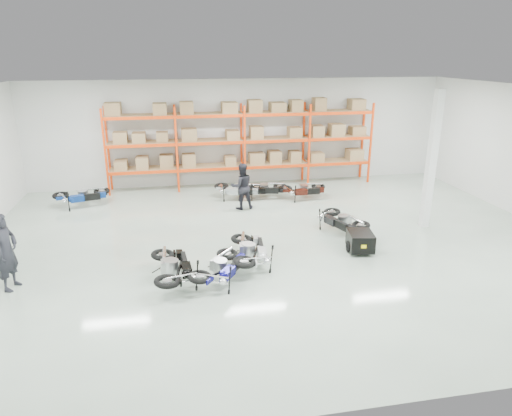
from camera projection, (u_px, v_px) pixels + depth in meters
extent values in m
plane|color=#B0C5B1|center=(276.00, 243.00, 14.00)|extent=(18.00, 18.00, 0.00)
plane|color=white|center=(279.00, 92.00, 12.55)|extent=(18.00, 18.00, 0.00)
plane|color=silver|center=(241.00, 132.00, 19.79)|extent=(18.00, 0.00, 18.00)
plane|color=silver|center=(384.00, 286.00, 6.76)|extent=(18.00, 0.00, 18.00)
cube|color=#FF420D|center=(105.00, 153.00, 18.05)|extent=(0.08, 0.08, 3.50)
cube|color=#FF420D|center=(108.00, 149.00, 18.89)|extent=(0.08, 0.08, 3.50)
cube|color=#FF420D|center=(177.00, 151.00, 18.53)|extent=(0.08, 0.08, 3.50)
cube|color=#FF420D|center=(176.00, 146.00, 19.37)|extent=(0.08, 0.08, 3.50)
cube|color=#FF420D|center=(245.00, 148.00, 19.02)|extent=(0.08, 0.08, 3.50)
cube|color=#FF420D|center=(241.00, 144.00, 19.86)|extent=(0.08, 0.08, 3.50)
cube|color=#FF420D|center=(309.00, 146.00, 19.50)|extent=(0.08, 0.08, 3.50)
cube|color=#FF420D|center=(303.00, 142.00, 20.34)|extent=(0.08, 0.08, 3.50)
cube|color=#FF420D|center=(371.00, 144.00, 19.99)|extent=(0.08, 0.08, 3.50)
cube|color=#FF420D|center=(362.00, 140.00, 20.82)|extent=(0.08, 0.08, 3.50)
cube|color=#FF420D|center=(143.00, 173.00, 18.57)|extent=(2.70, 0.08, 0.12)
cube|color=#FF420D|center=(144.00, 167.00, 19.40)|extent=(2.70, 0.08, 0.12)
cube|color=#97754E|center=(144.00, 168.00, 18.96)|extent=(2.68, 0.88, 0.02)
cube|color=#97754E|center=(143.00, 163.00, 18.89)|extent=(2.40, 0.70, 0.44)
cube|color=#FF420D|center=(212.00, 170.00, 19.05)|extent=(2.70, 0.08, 0.12)
cube|color=#FF420D|center=(210.00, 165.00, 19.89)|extent=(2.70, 0.08, 0.12)
cube|color=#97754E|center=(211.00, 165.00, 19.45)|extent=(2.68, 0.88, 0.02)
cube|color=#97754E|center=(211.00, 160.00, 19.37)|extent=(2.40, 0.70, 0.44)
cube|color=#FF420D|center=(277.00, 167.00, 19.54)|extent=(2.70, 0.08, 0.12)
cube|color=#FF420D|center=(273.00, 162.00, 20.37)|extent=(2.70, 0.08, 0.12)
cube|color=#97754E|center=(275.00, 163.00, 19.93)|extent=(2.68, 0.88, 0.02)
cube|color=#97754E|center=(275.00, 157.00, 19.86)|extent=(2.40, 0.70, 0.44)
cube|color=#FF420D|center=(339.00, 164.00, 20.02)|extent=(2.70, 0.08, 0.12)
cube|color=#FF420D|center=(332.00, 159.00, 20.86)|extent=(2.70, 0.08, 0.12)
cube|color=#97754E|center=(336.00, 160.00, 20.42)|extent=(2.68, 0.88, 0.02)
cube|color=#97754E|center=(336.00, 155.00, 20.34)|extent=(2.40, 0.70, 0.44)
cube|color=#FF420D|center=(141.00, 146.00, 18.21)|extent=(2.70, 0.08, 0.12)
cube|color=#FF420D|center=(142.00, 142.00, 19.05)|extent=(2.70, 0.08, 0.12)
cube|color=#97754E|center=(141.00, 142.00, 18.61)|extent=(2.68, 0.88, 0.02)
cube|color=#97754E|center=(141.00, 136.00, 18.53)|extent=(2.40, 0.70, 0.44)
cube|color=#FF420D|center=(211.00, 143.00, 18.69)|extent=(2.70, 0.08, 0.12)
cube|color=#FF420D|center=(209.00, 140.00, 19.53)|extent=(2.70, 0.08, 0.12)
cube|color=#97754E|center=(210.00, 140.00, 19.09)|extent=(2.68, 0.88, 0.02)
cube|color=#97754E|center=(210.00, 134.00, 19.02)|extent=(2.40, 0.70, 0.44)
cube|color=#FF420D|center=(277.00, 141.00, 19.18)|extent=(2.70, 0.08, 0.12)
cube|color=#FF420D|center=(273.00, 137.00, 20.02)|extent=(2.70, 0.08, 0.12)
cube|color=#97754E|center=(275.00, 138.00, 19.58)|extent=(2.68, 0.88, 0.02)
cube|color=#97754E|center=(275.00, 132.00, 19.50)|extent=(2.40, 0.70, 0.44)
cube|color=#FF420D|center=(341.00, 139.00, 19.66)|extent=(2.70, 0.08, 0.12)
cube|color=#FF420D|center=(334.00, 135.00, 20.50)|extent=(2.70, 0.08, 0.12)
cube|color=#97754E|center=(337.00, 136.00, 20.06)|extent=(2.68, 0.88, 0.02)
cube|color=#97754E|center=(337.00, 130.00, 19.99)|extent=(2.40, 0.70, 0.44)
cube|color=#FF420D|center=(139.00, 118.00, 17.85)|extent=(2.70, 0.08, 0.12)
cube|color=#FF420D|center=(140.00, 115.00, 18.69)|extent=(2.70, 0.08, 0.12)
cube|color=#97754E|center=(139.00, 115.00, 18.25)|extent=(2.68, 0.88, 0.02)
cube|color=#97754E|center=(139.00, 109.00, 18.18)|extent=(2.40, 0.70, 0.44)
cube|color=#FF420D|center=(210.00, 116.00, 18.34)|extent=(2.70, 0.08, 0.12)
cube|color=#FF420D|center=(208.00, 114.00, 19.18)|extent=(2.70, 0.08, 0.12)
cube|color=#97754E|center=(209.00, 113.00, 18.73)|extent=(2.68, 0.88, 0.02)
cube|color=#97754E|center=(209.00, 108.00, 18.66)|extent=(2.40, 0.70, 0.44)
cube|color=#FF420D|center=(278.00, 115.00, 18.82)|extent=(2.70, 0.08, 0.12)
cube|color=#FF420D|center=(273.00, 112.00, 19.66)|extent=(2.70, 0.08, 0.12)
cube|color=#97754E|center=(275.00, 112.00, 19.22)|extent=(2.68, 0.88, 0.02)
cube|color=#97754E|center=(276.00, 106.00, 19.15)|extent=(2.40, 0.70, 0.44)
cube|color=#FF420D|center=(342.00, 113.00, 19.31)|extent=(2.70, 0.08, 0.12)
cube|color=#FF420D|center=(335.00, 111.00, 20.15)|extent=(2.70, 0.08, 0.12)
cube|color=#97754E|center=(339.00, 110.00, 19.70)|extent=(2.68, 0.88, 0.02)
cube|color=#97754E|center=(339.00, 105.00, 19.63)|extent=(2.40, 0.70, 0.44)
cube|color=white|center=(432.00, 160.00, 14.64)|extent=(0.25, 0.25, 4.50)
cube|color=black|center=(360.00, 240.00, 13.23)|extent=(0.82, 0.97, 0.50)
cube|color=yellow|center=(366.00, 246.00, 12.82)|extent=(0.15, 0.04, 0.10)
torus|color=black|center=(349.00, 247.00, 13.23)|extent=(0.07, 0.35, 0.35)
torus|color=black|center=(371.00, 245.00, 13.35)|extent=(0.07, 0.35, 0.35)
cylinder|color=black|center=(353.00, 232.00, 13.76)|extent=(0.18, 0.82, 0.04)
imported|color=black|center=(6.00, 252.00, 10.99)|extent=(0.64, 0.81, 1.96)
imported|color=black|center=(242.00, 186.00, 16.80)|extent=(0.90, 0.74, 1.72)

